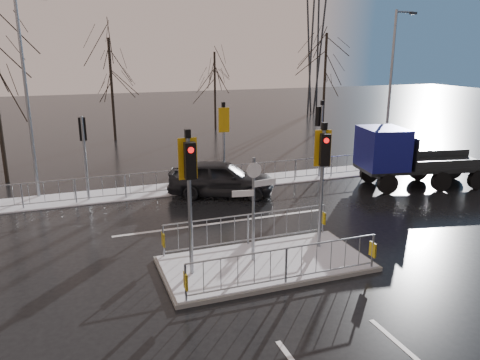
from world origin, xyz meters
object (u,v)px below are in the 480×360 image
object	(u,v)px
traffic_island	(265,253)
car_far_lane	(221,178)
street_lamp_right	(392,85)
street_lamp_left	(28,91)
flatbed_truck	(399,156)

from	to	relation	value
traffic_island	car_far_lane	xyz separation A→B (m)	(0.96, 7.00, 0.38)
traffic_island	car_far_lane	world-z (taller)	traffic_island
street_lamp_right	street_lamp_left	world-z (taller)	street_lamp_left
flatbed_truck	street_lamp_right	xyz separation A→B (m)	(1.64, 3.06, 2.92)
traffic_island	street_lamp_right	size ratio (longest dim) A/B	0.75
street_lamp_left	traffic_island	bearing A→B (deg)	-55.93
traffic_island	street_lamp_left	distance (m)	12.17
traffic_island	street_lamp_left	size ratio (longest dim) A/B	0.73
car_far_lane	flatbed_truck	distance (m)	8.17
flatbed_truck	traffic_island	bearing A→B (deg)	-148.78
car_far_lane	street_lamp_left	distance (m)	8.63
traffic_island	flatbed_truck	size ratio (longest dim) A/B	0.96
flatbed_truck	street_lamp_right	bearing A→B (deg)	61.92
street_lamp_right	traffic_island	bearing A→B (deg)	-141.27
traffic_island	street_lamp_right	world-z (taller)	street_lamp_right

